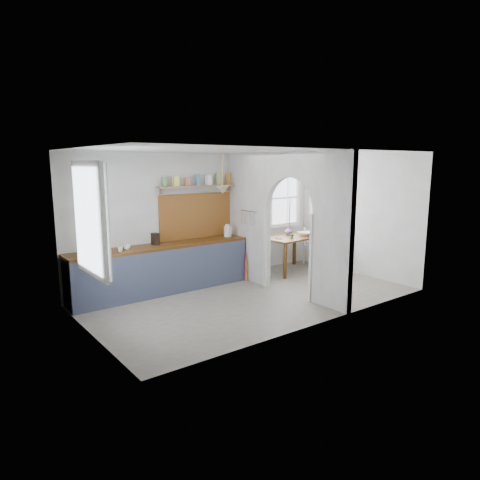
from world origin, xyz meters
TOP-DOWN VIEW (x-y plane):
  - floor at (0.00, 0.00)m, footprint 5.80×3.20m
  - ceiling at (0.00, 0.00)m, footprint 5.80×3.20m
  - walls at (0.00, 0.00)m, footprint 5.81×3.21m
  - partition at (0.70, 0.06)m, footprint 0.12×3.20m
  - kitchen_window at (-2.87, 0.00)m, footprint 0.10×1.16m
  - nook_window at (1.80, 1.56)m, footprint 1.76×0.10m
  - counter at (-1.13, 1.33)m, footprint 3.50×0.60m
  - sink at (-2.43, 1.30)m, footprint 0.40×0.40m
  - backsplash at (-0.20, 1.58)m, footprint 1.65×0.03m
  - shelf at (-0.20, 1.49)m, footprint 1.75×0.20m
  - pendant_lamp at (0.15, 1.15)m, footprint 0.26×0.26m
  - utensil_rail at (0.61, 0.90)m, footprint 0.02×0.50m
  - dining_table at (1.88, 0.99)m, footprint 1.33×0.95m
  - chair_left at (0.98, 1.05)m, footprint 0.50×0.50m
  - chair_right at (2.79, 1.09)m, footprint 0.49×0.49m
  - kettle at (0.39, 1.32)m, footprint 0.22×0.17m
  - mug_a at (-1.97, 1.19)m, footprint 0.11×0.11m
  - mug_b at (-1.81, 1.30)m, footprint 0.15×0.15m
  - knife_block at (-1.21, 1.39)m, footprint 0.12×0.16m
  - jar at (-1.15, 1.44)m, footprint 0.11×0.11m
  - towel_magenta at (0.58, 0.96)m, footprint 0.02×0.03m
  - towel_orange at (0.58, 0.94)m, footprint 0.02×0.03m
  - bowl at (2.25, 0.89)m, footprint 0.41×0.41m
  - table_cup at (1.75, 0.83)m, footprint 0.11×0.11m
  - plate at (1.49, 0.95)m, footprint 0.18×0.18m
  - vase at (1.99, 1.17)m, footprint 0.21×0.21m

SIDE VIEW (x-z plane):
  - floor at x=0.00m, z-range -0.01..0.01m
  - towel_orange at x=0.58m, z-range 0.01..0.49m
  - towel_magenta at x=0.58m, z-range -0.02..0.57m
  - dining_table at x=1.88m, z-range 0.00..0.79m
  - chair_left at x=0.98m, z-range 0.00..0.88m
  - chair_right at x=2.79m, z-range 0.00..0.89m
  - counter at x=-1.13m, z-range 0.01..0.91m
  - plate at x=1.49m, z-range 0.79..0.80m
  - bowl at x=2.25m, z-range 0.79..0.87m
  - table_cup at x=1.75m, z-range 0.79..0.88m
  - vase at x=1.99m, z-range 0.79..0.98m
  - sink at x=-2.43m, z-range 0.88..0.90m
  - mug_a at x=-1.97m, z-range 0.90..0.99m
  - mug_b at x=-1.81m, z-range 0.90..0.99m
  - jar at x=-1.15m, z-range 0.90..1.05m
  - knife_block at x=-1.21m, z-range 0.90..1.12m
  - kettle at x=0.39m, z-range 0.90..1.15m
  - walls at x=0.00m, z-range 0.00..2.60m
  - backsplash at x=-0.20m, z-range 0.90..1.80m
  - utensil_rail at x=0.61m, z-range 1.44..1.46m
  - partition at x=0.70m, z-range 0.15..2.75m
  - nook_window at x=1.80m, z-range 0.95..2.25m
  - kitchen_window at x=-2.87m, z-range 0.90..2.40m
  - pendant_lamp at x=0.15m, z-range 1.80..1.96m
  - shelf at x=-0.20m, z-range 1.90..2.11m
  - ceiling at x=0.00m, z-range 2.60..2.60m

